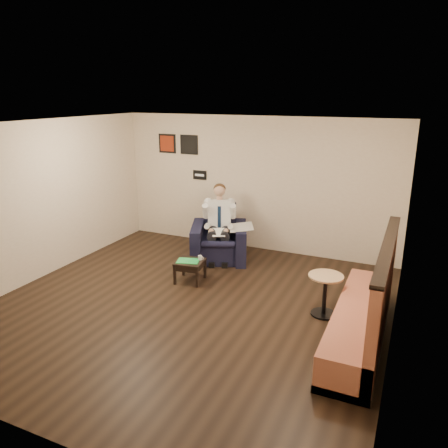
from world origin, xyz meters
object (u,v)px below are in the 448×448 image
at_px(side_table, 190,271).
at_px(banquette, 362,293).
at_px(cafe_table, 325,295).
at_px(green_folder, 188,261).
at_px(armchair, 219,234).
at_px(seated_man, 219,227).
at_px(coffee_mug, 200,258).
at_px(smartphone, 195,258).

relative_size(side_table, banquette, 0.17).
distance_m(side_table, cafe_table, 2.45).
height_order(green_folder, cafe_table, cafe_table).
relative_size(armchair, seated_man, 0.75).
bearing_deg(seated_man, coffee_mug, -107.98).
bearing_deg(cafe_table, banquette, -41.30).
distance_m(green_folder, smartphone, 0.17).
bearing_deg(banquette, armchair, 146.66).
distance_m(side_table, banquette, 3.15).
relative_size(seated_man, banquette, 0.52).
bearing_deg(banquette, smartphone, 163.17).
xyz_separation_m(side_table, cafe_table, (2.44, -0.26, 0.13)).
xyz_separation_m(armchair, seated_man, (0.05, -0.13, 0.19)).
relative_size(seated_man, cafe_table, 2.21).
xyz_separation_m(armchair, smartphone, (0.01, -1.07, -0.13)).
xyz_separation_m(side_table, coffee_mug, (0.14, 0.12, 0.23)).
bearing_deg(cafe_table, green_folder, 174.50).
bearing_deg(armchair, cafe_table, -53.61).
bearing_deg(armchair, side_table, -112.95).
bearing_deg(seated_man, green_folder, -116.88).
relative_size(seated_man, coffee_mug, 17.64).
xyz_separation_m(smartphone, banquette, (2.99, -0.90, 0.31)).
relative_size(smartphone, cafe_table, 0.18).
relative_size(armchair, side_table, 2.30).
xyz_separation_m(seated_man, cafe_table, (2.37, -1.34, -0.39)).
height_order(green_folder, smartphone, green_folder).
xyz_separation_m(green_folder, cafe_table, (2.46, -0.24, -0.07)).
bearing_deg(smartphone, banquette, -14.81).
bearing_deg(green_folder, side_table, 41.67).
relative_size(green_folder, cafe_table, 0.59).
relative_size(side_table, cafe_table, 0.73).
bearing_deg(armchair, coffee_mug, -105.78).
relative_size(seated_man, side_table, 3.05).
height_order(side_table, cafe_table, cafe_table).
distance_m(green_folder, cafe_table, 2.47).
xyz_separation_m(seated_man, smartphone, (-0.04, -0.94, -0.33)).
distance_m(armchair, side_table, 1.26).
bearing_deg(banquette, cafe_table, 138.70).
distance_m(armchair, banquette, 3.60).
bearing_deg(side_table, banquette, -14.21).
bearing_deg(armchair, seated_man, -90.00).
bearing_deg(cafe_table, side_table, 173.97).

